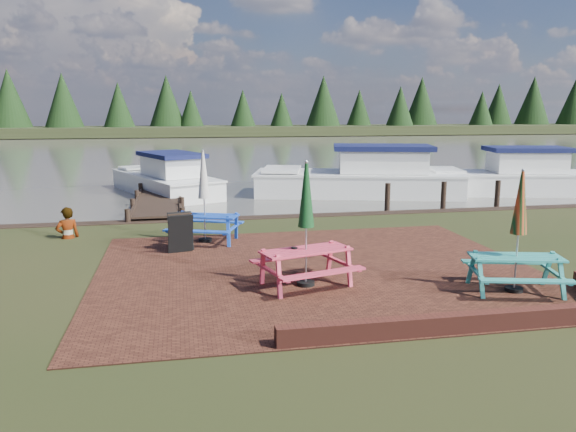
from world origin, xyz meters
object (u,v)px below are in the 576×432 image
at_px(chalkboard, 181,232).
at_px(boat_near, 362,179).
at_px(boat_jetty, 166,181).
at_px(boat_far, 510,179).
at_px(picnic_table_blue, 204,211).
at_px(person, 66,208).
at_px(jetty, 160,196).
at_px(picnic_table_red, 306,244).
at_px(picnic_table_teal, 517,251).

height_order(chalkboard, boat_near, boat_near).
bearing_deg(boat_jetty, chalkboard, -110.37).
distance_m(boat_near, boat_far, 6.24).
bearing_deg(picnic_table_blue, boat_jetty, 118.29).
distance_m(boat_far, person, 17.55).
bearing_deg(jetty, picnic_table_blue, -79.54).
relative_size(chalkboard, boat_jetty, 0.13).
bearing_deg(jetty, picnic_table_red, -74.87).
xyz_separation_m(picnic_table_teal, boat_far, (7.60, 12.25, -0.34)).
distance_m(jetty, boat_near, 8.15).
xyz_separation_m(chalkboard, person, (-2.88, 2.04, 0.33)).
height_order(picnic_table_blue, boat_jetty, picnic_table_blue).
bearing_deg(chalkboard, boat_jetty, 80.80).
relative_size(boat_near, boat_far, 1.22).
relative_size(picnic_table_teal, boat_jetty, 0.32).
relative_size(picnic_table_teal, boat_far, 0.31).
bearing_deg(picnic_table_teal, boat_near, 98.25).
bearing_deg(picnic_table_teal, boat_jetty, 128.21).
bearing_deg(chalkboard, picnic_table_blue, 45.06).
bearing_deg(jetty, boat_far, -0.22).
height_order(picnic_table_red, boat_near, picnic_table_red).
relative_size(picnic_table_blue, chalkboard, 2.49).
height_order(jetty, boat_near, boat_near).
bearing_deg(picnic_table_red, person, 119.64).
distance_m(picnic_table_teal, jetty, 14.03).
height_order(picnic_table_teal, boat_far, picnic_table_teal).
relative_size(jetty, boat_jetty, 1.28).
height_order(boat_jetty, boat_near, boat_near).
relative_size(chalkboard, person, 0.57).
height_order(picnic_table_blue, boat_near, picnic_table_blue).
distance_m(picnic_table_blue, chalkboard, 1.16).
bearing_deg(boat_near, chalkboard, 155.21).
bearing_deg(person, picnic_table_blue, 141.88).
bearing_deg(picnic_table_blue, chalkboard, -101.27).
height_order(picnic_table_red, jetty, picnic_table_red).
distance_m(chalkboard, boat_far, 15.82).
height_order(boat_far, person, boat_far).
bearing_deg(person, picnic_table_red, 114.93).
height_order(picnic_table_red, boat_far, picnic_table_red).
xyz_separation_m(jetty, boat_jetty, (0.20, 2.45, 0.27)).
bearing_deg(boat_near, boat_far, -81.91).
relative_size(picnic_table_red, person, 1.46).
relative_size(boat_jetty, person, 4.40).
xyz_separation_m(boat_jetty, person, (-2.35, -8.59, 0.42)).
height_order(jetty, boat_jetty, boat_jetty).
relative_size(picnic_table_red, chalkboard, 2.56).
bearing_deg(boat_near, picnic_table_red, 171.91).
distance_m(chalkboard, boat_jetty, 10.64).
bearing_deg(picnic_table_blue, person, -175.92).
relative_size(picnic_table_teal, jetty, 0.25).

